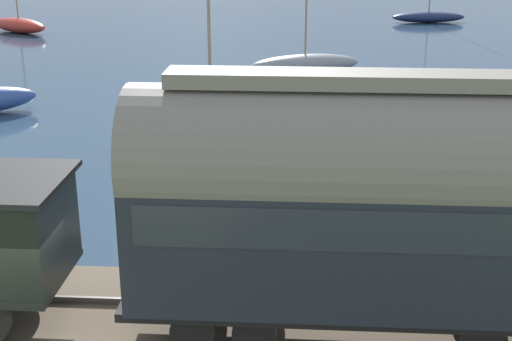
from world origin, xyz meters
TOP-DOWN VIEW (x-y plane):
  - harbor_water at (43.75, 0.00)m, footprint 80.00×80.00m
  - rail_embankment at (1.06, 0.00)m, footprint 4.77×56.00m
  - passenger_coach at (1.06, -6.28)m, footprint 2.39×8.45m
  - sailboat_green at (11.72, -2.22)m, footprint 2.06×6.20m
  - sailboat_red at (39.55, 14.92)m, footprint 4.35×5.44m
  - sailboat_gray at (26.22, -5.26)m, footprint 3.44×6.03m
  - sailboat_navy at (46.67, -14.85)m, footprint 2.19×5.82m
  - rowboat_off_pier at (11.96, -11.59)m, footprint 2.17×2.29m
  - rowboat_near_shore at (8.19, 3.28)m, footprint 1.21×2.22m
  - rowboat_mid_harbor at (5.65, -2.03)m, footprint 1.86×2.49m

SIDE VIEW (x-z plane):
  - harbor_water at x=43.75m, z-range 0.00..0.01m
  - rowboat_mid_harbor at x=5.65m, z-range 0.01..0.43m
  - rail_embankment at x=1.06m, z-range -0.06..0.50m
  - rowboat_near_shore at x=8.19m, z-range 0.01..0.50m
  - rowboat_off_pier at x=11.96m, z-range 0.01..0.52m
  - sailboat_navy at x=46.67m, z-range -4.02..4.95m
  - sailboat_red at x=39.55m, z-range -3.30..4.37m
  - sailboat_gray at x=26.22m, z-range -3.47..4.59m
  - sailboat_green at x=11.72m, z-range -3.42..4.59m
  - passenger_coach at x=1.06m, z-range 0.79..5.48m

